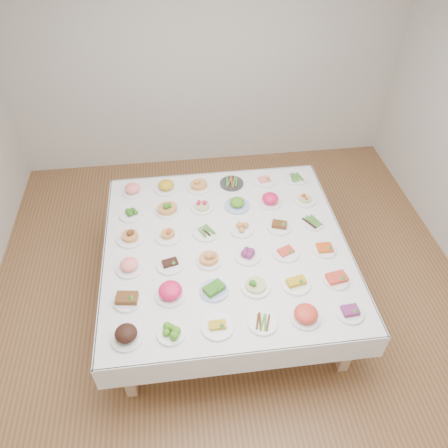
{
  "coord_description": "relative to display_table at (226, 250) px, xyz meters",
  "views": [
    {
      "loc": [
        -0.42,
        -2.75,
        3.68
      ],
      "look_at": [
        -0.06,
        0.17,
        0.88
      ],
      "focal_mm": 35.0,
      "sensor_mm": 36.0,
      "label": 1
    }
  ],
  "objects": [
    {
      "name": "dish_28",
      "position": [
        0.52,
        0.53,
        0.13
      ],
      "size": [
        0.22,
        0.22,
        0.14
      ],
      "color": "white",
      "rests_on": "display_table"
    },
    {
      "name": "dish_21",
      "position": [
        0.17,
        0.17,
        0.1
      ],
      "size": [
        0.23,
        0.23,
        0.09
      ],
      "color": "white",
      "rests_on": "display_table"
    },
    {
      "name": "dish_26",
      "position": [
        -0.17,
        0.54,
        0.12
      ],
      "size": [
        0.22,
        0.22,
        0.12
      ],
      "color": "white",
      "rests_on": "display_table"
    },
    {
      "name": "dish_4",
      "position": [
        0.52,
        -0.87,
        0.13
      ],
      "size": [
        0.25,
        0.25,
        0.14
      ],
      "color": "white",
      "rests_on": "display_table"
    },
    {
      "name": "dish_20",
      "position": [
        -0.17,
        0.18,
        0.09
      ],
      "size": [
        0.25,
        0.25,
        0.05
      ],
      "color": "white",
      "rests_on": "display_table"
    },
    {
      "name": "dish_1",
      "position": [
        -0.54,
        -0.89,
        0.11
      ],
      "size": [
        0.22,
        0.22,
        0.1
      ],
      "color": "white",
      "rests_on": "display_table"
    },
    {
      "name": "dish_16",
      "position": [
        0.52,
        -0.17,
        0.1
      ],
      "size": [
        0.24,
        0.24,
        0.09
      ],
      "color": "white",
      "rests_on": "display_table"
    },
    {
      "name": "dish_29",
      "position": [
        0.89,
        0.52,
        0.11
      ],
      "size": [
        0.22,
        0.22,
        0.11
      ],
      "color": "white",
      "rests_on": "display_table"
    },
    {
      "name": "dish_3",
      "position": [
        0.18,
        -0.88,
        0.09
      ],
      "size": [
        0.23,
        0.23,
        0.05
      ],
      "color": "white",
      "rests_on": "display_table"
    },
    {
      "name": "dish_12",
      "position": [
        -0.87,
        -0.18,
        0.12
      ],
      "size": [
        0.24,
        0.24,
        0.13
      ],
      "color": "white",
      "rests_on": "display_table"
    },
    {
      "name": "dish_6",
      "position": [
        -0.88,
        -0.53,
        0.11
      ],
      "size": [
        0.23,
        0.23,
        0.11
      ],
      "color": "white",
      "rests_on": "display_table"
    },
    {
      "name": "dish_2",
      "position": [
        -0.18,
        -0.87,
        0.1
      ],
      "size": [
        0.25,
        0.25,
        0.1
      ],
      "color": "white",
      "rests_on": "display_table"
    },
    {
      "name": "display_table",
      "position": [
        0.0,
        0.0,
        0.0
      ],
      "size": [
        2.26,
        2.26,
        0.75
      ],
      "color": "white",
      "rests_on": "ground"
    },
    {
      "name": "dish_27",
      "position": [
        0.18,
        0.52,
        0.13
      ],
      "size": [
        0.25,
        0.25,
        0.13
      ],
      "color": "#4C66B2",
      "rests_on": "display_table"
    },
    {
      "name": "dish_13",
      "position": [
        -0.52,
        -0.18,
        0.1
      ],
      "size": [
        0.25,
        0.25,
        0.09
      ],
      "color": "white",
      "rests_on": "display_table"
    },
    {
      "name": "dish_5",
      "position": [
        0.88,
        -0.87,
        0.1
      ],
      "size": [
        0.22,
        0.22,
        0.09
      ],
      "color": "white",
      "rests_on": "display_table"
    },
    {
      "name": "dish_25",
      "position": [
        -0.52,
        0.53,
        0.14
      ],
      "size": [
        0.24,
        0.23,
        0.15
      ],
      "color": "white",
      "rests_on": "display_table"
    },
    {
      "name": "dish_11",
      "position": [
        0.88,
        -0.54,
        0.11
      ],
      "size": [
        0.22,
        0.22,
        0.1
      ],
      "color": "white",
      "rests_on": "display_table"
    },
    {
      "name": "dish_15",
      "position": [
        0.18,
        -0.17,
        0.11
      ],
      "size": [
        0.24,
        0.24,
        0.11
      ],
      "color": "white",
      "rests_on": "display_table"
    },
    {
      "name": "dish_34",
      "position": [
        0.53,
        0.89,
        0.1
      ],
      "size": [
        0.24,
        0.24,
        0.1
      ],
      "color": "white",
      "rests_on": "display_table"
    },
    {
      "name": "dish_19",
      "position": [
        -0.53,
        0.17,
        0.12
      ],
      "size": [
        0.24,
        0.24,
        0.13
      ],
      "color": "white",
      "rests_on": "display_table"
    },
    {
      "name": "dish_24",
      "position": [
        -0.88,
        0.52,
        0.1
      ],
      "size": [
        0.24,
        0.24,
        0.09
      ],
      "color": "white",
      "rests_on": "display_table"
    },
    {
      "name": "dish_32",
      "position": [
        -0.18,
        0.87,
        0.14
      ],
      "size": [
        0.28,
        0.26,
        0.16
      ],
      "color": "white",
      "rests_on": "display_table"
    },
    {
      "name": "dish_7",
      "position": [
        -0.53,
        -0.52,
        0.14
      ],
      "size": [
        0.26,
        0.26,
        0.16
      ],
      "color": "white",
      "rests_on": "display_table"
    },
    {
      "name": "room_envelope",
      "position": [
        0.06,
        -0.02,
        1.15
      ],
      "size": [
        5.02,
        5.02,
        2.81
      ],
      "color": "#8D5C3A",
      "rests_on": "ground"
    },
    {
      "name": "dish_14",
      "position": [
        -0.18,
        -0.18,
        0.14
      ],
      "size": [
        0.23,
        0.23,
        0.15
      ],
      "color": "white",
      "rests_on": "display_table"
    },
    {
      "name": "dish_9",
      "position": [
        0.18,
        -0.52,
        0.13
      ],
      "size": [
        0.24,
        0.24,
        0.14
      ],
      "color": "white",
      "rests_on": "display_table"
    },
    {
      "name": "dish_33",
      "position": [
        0.18,
        0.89,
        0.09
      ],
      "size": [
        0.25,
        0.25,
        0.06
      ],
      "color": "#2E2C29",
      "rests_on": "display_table"
    },
    {
      "name": "dish_8",
      "position": [
        -0.17,
        -0.52,
        0.11
      ],
      "size": [
        0.24,
        0.24,
        0.1
      ],
      "color": "#4C66B2",
      "rests_on": "display_table"
    },
    {
      "name": "dish_10",
      "position": [
        0.53,
        -0.53,
        0.1
      ],
      "size": [
        0.25,
        0.25,
        0.1
      ],
      "color": "white",
      "rests_on": "display_table"
    },
    {
      "name": "dish_35",
      "position": [
        0.89,
        0.89,
        0.09
      ],
      "size": [
        0.24,
        0.24,
        0.05
      ],
      "color": "white",
      "rests_on": "display_table"
    },
    {
      "name": "dish_18",
      "position": [
        -0.88,
        0.19,
        0.13
      ],
      "size": [
        0.26,
        0.25,
        0.15
      ],
      "color": "white",
      "rests_on": "display_table"
    },
    {
      "name": "dish_0",
      "position": [
        -0.87,
        -0.89,
        0.14
      ],
      "size": [
        0.25,
        0.25,
        0.15
      ],
      "color": "white",
      "rests_on": "display_table"
    },
    {
      "name": "dish_30",
      "position": [
        -0.87,
        0.87,
        0.12
      ],
      "size": [
        0.22,
        0.22,
        0.12
      ],
      "color": "white",
      "rests_on": "display_table"
    },
    {
      "name": "dish_23",
      "position": [
        0.87,
        0.18,
        0.09
      ],
      "size": [
        0.22,
        0.22,
        0.05
      ],
      "color": "white",
      "rests_on": "display_table"
    },
    {
      "name": "dish_17",
      "position": [
        0.88,
        -0.18,
        0.1
      ],
      "size": [
        0.22,
        0.22,
        0.1
      ],
      "color": "white",
      "rests_on": "display_table"
    },
    {
      "name": "dish_31",
      "position": [
        -0.52,
        0.89,
        0.13
      ],
      "size": [
        0.25,
        0.25,
        0.13
      ],
      "color": "white",
      "rests_on": "display_table"
    },
    {
      "name": "dish_22",
      "position": [
        0.54,
        0.17,
        0.11
      ],
      "size": [
        0.23,
        0.23,
        0.1
      ],
      "color": "white",
      "rests_on": "display_table"
    }
  ]
}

